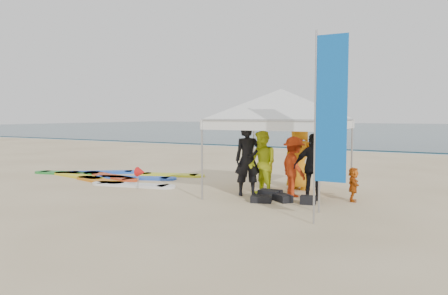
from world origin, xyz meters
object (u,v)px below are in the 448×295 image
Objects in this scene: person_orange_b at (299,156)px; canopy_tent at (281,89)px; person_black_b at (314,167)px; surfboard_spread at (111,177)px; person_black_a at (248,160)px; marker_pennant at (141,172)px; person_orange_a at (294,167)px; person_yellow at (262,164)px; person_seated at (353,184)px; feather_flag at (330,111)px.

person_orange_b is 0.45× the size of canopy_tent.
person_black_b is 0.28× the size of surfboard_spread.
person_black_b reaches higher than surfboard_spread.
marker_pennant is (-3.06, -0.68, -0.45)m from person_black_a.
person_orange_b is 6.46m from surfboard_spread.
canopy_tent is 4.59m from marker_pennant.
person_black_b reaches higher than person_orange_a.
canopy_tent is (0.76, 0.41, 1.85)m from person_black_a.
surfboard_spread is (-5.84, 0.56, -0.83)m from person_yellow.
person_seated is (2.64, 0.52, -0.53)m from person_black_a.
surfboard_spread is at bearing 15.83° from person_orange_b.
surfboard_spread is at bearing 161.51° from feather_flag.
canopy_tent is at bearing 91.78° from person_orange_b.
person_orange_a is 1.85× the size of person_seated.
person_orange_a is 0.69m from person_black_b.
feather_flag is 5.86× the size of marker_pennant.
canopy_tent is at bearing -8.85° from person_black_a.
feather_flag reaches higher than surfboard_spread.
person_orange_a is at bearing 5.85° from canopy_tent.
person_seated is 0.14× the size of surfboard_spread.
person_yellow is 3.55m from marker_pennant.
person_orange_a is 2.45× the size of marker_pennant.
person_yellow is 5.93m from surfboard_spread.
person_black_a is 1.21m from person_orange_a.
person_yellow is 0.82m from person_orange_a.
person_black_a is 0.31× the size of surfboard_spread.
person_orange_a reaches higher than surfboard_spread.
canopy_tent is at bearing 79.12° from person_seated.
surfboard_spread is at bearing 136.48° from person_black_a.
feather_flag reaches higher than person_seated.
person_black_a reaches higher than person_seated.
person_black_a is 1.13× the size of person_black_b.
person_orange_b is at bearing 29.47° from marker_pennant.
person_seated is 1.32× the size of marker_pennant.
person_yellow is at bearing -5.50° from surfboard_spread.
canopy_tent reaches higher than person_black_a.
person_orange_b is at bearing -35.22° from person_orange_a.
person_seated reaches higher than marker_pennant.
person_yellow is 2.70× the size of marker_pennant.
canopy_tent is at bearing 74.59° from person_yellow.
person_seated is (2.24, 0.47, -0.44)m from person_yellow.
person_orange_b is (0.48, 1.49, 0.09)m from person_yellow.
person_orange_a is at bearing 109.67° from person_orange_b.
person_yellow is 2.04× the size of person_seated.
person_black_a reaches higher than person_black_b.
person_orange_b reaches higher than person_black_a.
person_black_a reaches higher than person_orange_a.
feather_flag is at bearing 165.14° from person_orange_a.
person_black_b reaches higher than person_seated.
person_orange_b is at bearing 45.33° from person_seated.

